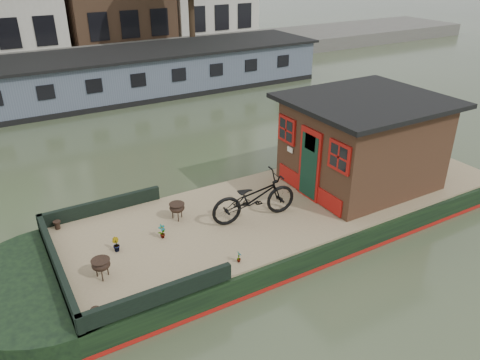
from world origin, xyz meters
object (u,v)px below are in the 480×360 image
brazier_front (102,269)px  bicycle (254,197)px  potted_plant_a (162,231)px  brazier_rear (177,211)px  cabin (362,141)px

brazier_front → bicycle: bearing=6.6°
bicycle → potted_plant_a: size_ratio=6.18×
bicycle → brazier_front: (-3.82, -0.44, -0.35)m
potted_plant_a → brazier_rear: (0.63, 0.60, 0.04)m
bicycle → brazier_rear: bearing=67.4°
bicycle → brazier_rear: size_ratio=5.07×
brazier_rear → brazier_front: bearing=-148.8°
potted_plant_a → bicycle: bearing=-7.3°
potted_plant_a → brazier_rear: bearing=43.5°
potted_plant_a → brazier_front: (-1.56, -0.73, 0.04)m
potted_plant_a → brazier_rear: size_ratio=0.82×
cabin → brazier_front: 7.47m
bicycle → brazier_rear: 1.88m
bicycle → brazier_rear: (-1.62, 0.88, -0.35)m
potted_plant_a → brazier_front: brazier_front is taller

